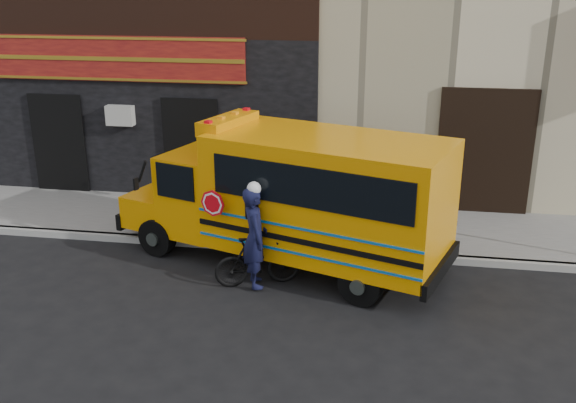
% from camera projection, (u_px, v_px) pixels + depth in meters
% --- Properties ---
extents(ground, '(120.00, 120.00, 0.00)m').
position_uv_depth(ground, '(279.00, 313.00, 11.28)').
color(ground, black).
rests_on(ground, ground).
extents(curb, '(40.00, 0.20, 0.15)m').
position_uv_depth(curb, '(300.00, 250.00, 13.67)').
color(curb, '#979892').
rests_on(curb, ground).
extents(sidewalk, '(40.00, 3.00, 0.15)m').
position_uv_depth(sidewalk, '(309.00, 224.00, 15.07)').
color(sidewalk, '#65615E').
rests_on(sidewalk, ground).
extents(school_bus, '(7.22, 4.23, 2.92)m').
position_uv_depth(school_bus, '(297.00, 195.00, 12.65)').
color(school_bus, black).
rests_on(school_bus, ground).
extents(bicycle, '(1.70, 1.04, 0.99)m').
position_uv_depth(bicycle, '(258.00, 261.00, 12.13)').
color(bicycle, black).
rests_on(bicycle, ground).
extents(cyclist, '(0.68, 0.83, 1.94)m').
position_uv_depth(cyclist, '(255.00, 240.00, 11.89)').
color(cyclist, black).
rests_on(cyclist, ground).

